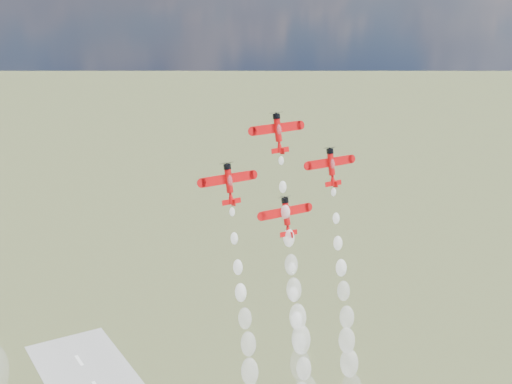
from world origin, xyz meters
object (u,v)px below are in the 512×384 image
object	(u,v)px
plane_right	(331,166)
plane_slot	(286,216)
plane_left	(229,183)
plane_lead	(278,132)

from	to	relation	value
plane_right	plane_slot	distance (m)	14.59
plane_left	plane_lead	bearing A→B (deg)	8.29
plane_lead	plane_left	bearing A→B (deg)	-171.71
plane_left	plane_right	distance (m)	23.91
plane_left	plane_right	xyz separation A→B (m)	(23.91, 0.00, 0.00)
plane_left	plane_slot	distance (m)	14.59
plane_slot	plane_left	bearing A→B (deg)	171.71
plane_left	plane_slot	xyz separation A→B (m)	(11.96, -1.74, -8.19)
plane_lead	plane_slot	xyz separation A→B (m)	(0.00, -3.49, -16.37)
plane_lead	plane_right	bearing A→B (deg)	-8.29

